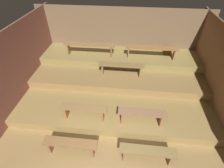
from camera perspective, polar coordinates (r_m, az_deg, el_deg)
name	(u,v)px	position (r m, az deg, el deg)	size (l,w,h in m)	color
ground	(115,103)	(5.93, 1.17, -6.50)	(7.03, 6.03, 0.08)	olive
wall_back	(122,37)	(7.39, 3.27, 15.52)	(7.03, 0.06, 2.44)	brown
wall_left	(18,68)	(6.16, -29.36, 4.83)	(0.06, 6.03, 2.44)	brown
platform_lower	(117,88)	(6.25, 1.71, -1.33)	(6.23, 4.01, 0.28)	olive
platform_middle	(119,70)	(6.68, 2.31, 4.69)	(6.23, 2.49, 0.28)	olive
platform_upper	(120,57)	(7.00, 2.73, 9.16)	(6.23, 1.37, 0.28)	olive
bench_floor_left	(71,144)	(4.61, -13.82, -19.28)	(1.37, 0.27, 0.47)	olive
bench_floor_right	(147,152)	(4.47, 11.93, -21.70)	(1.37, 0.27, 0.47)	olive
bench_lower_left	(84,109)	(4.88, -9.55, -8.48)	(1.32, 0.27, 0.47)	olive
bench_lower_right	(142,114)	(4.77, 10.12, -10.05)	(1.32, 0.27, 0.47)	#8B6444
bench_middle_center	(121,66)	(5.98, 3.20, 5.98)	(1.60, 0.27, 0.47)	olive
bench_upper_left	(89,46)	(6.75, -7.68, 12.67)	(1.97, 0.27, 0.47)	olive
bench_upper_right	(152,49)	(6.63, 13.32, 11.44)	(1.97, 0.27, 0.47)	olive
wooden_crate_upper	(168,51)	(7.23, 18.32, 10.59)	(0.25, 0.25, 0.25)	#52320F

